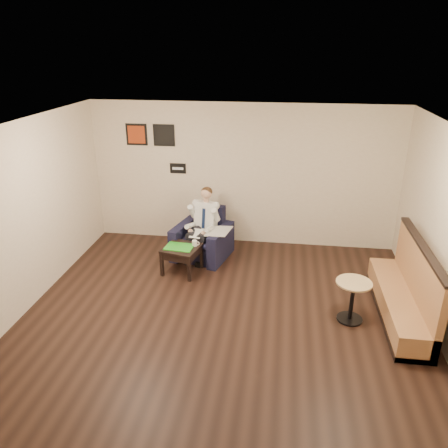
# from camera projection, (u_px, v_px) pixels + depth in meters

# --- Properties ---
(ground) EXTENTS (6.00, 6.00, 0.00)m
(ground) POSITION_uv_depth(u_px,v_px,m) (221.00, 326.00, 6.33)
(ground) COLOR black
(ground) RESTS_ON ground
(wall_back) EXTENTS (6.00, 0.02, 2.80)m
(wall_back) POSITION_uv_depth(u_px,v_px,m) (243.00, 176.00, 8.54)
(wall_back) COLOR beige
(wall_back) RESTS_ON ground
(wall_front) EXTENTS (6.00, 0.02, 2.80)m
(wall_front) POSITION_uv_depth(u_px,v_px,m) (157.00, 414.00, 3.05)
(wall_front) COLOR beige
(wall_front) RESTS_ON ground
(wall_left) EXTENTS (0.02, 6.00, 2.80)m
(wall_left) POSITION_uv_depth(u_px,v_px,m) (11.00, 226.00, 6.19)
(wall_left) COLOR beige
(wall_left) RESTS_ON ground
(ceiling) EXTENTS (6.00, 6.00, 0.02)m
(ceiling) POSITION_uv_depth(u_px,v_px,m) (220.00, 133.00, 5.26)
(ceiling) COLOR white
(ceiling) RESTS_ON wall_back
(seating_sign) EXTENTS (0.32, 0.02, 0.20)m
(seating_sign) POSITION_uv_depth(u_px,v_px,m) (178.00, 168.00, 8.66)
(seating_sign) COLOR black
(seating_sign) RESTS_ON wall_back
(art_print_left) EXTENTS (0.42, 0.03, 0.42)m
(art_print_left) POSITION_uv_depth(u_px,v_px,m) (137.00, 134.00, 8.51)
(art_print_left) COLOR #AB3915
(art_print_left) RESTS_ON wall_back
(art_print_right) EXTENTS (0.42, 0.03, 0.42)m
(art_print_right) POSITION_uv_depth(u_px,v_px,m) (164.00, 135.00, 8.44)
(art_print_right) COLOR black
(art_print_right) RESTS_ON wall_back
(armchair) EXTENTS (1.15, 1.15, 0.92)m
(armchair) POSITION_uv_depth(u_px,v_px,m) (202.00, 234.00, 8.24)
(armchair) COLOR black
(armchair) RESTS_ON ground
(seated_man) EXTENTS (0.80, 1.02, 1.26)m
(seated_man) POSITION_uv_depth(u_px,v_px,m) (199.00, 228.00, 8.07)
(seated_man) COLOR silver
(seated_man) RESTS_ON armchair
(lap_papers) EXTENTS (0.26, 0.33, 0.01)m
(lap_papers) POSITION_uv_depth(u_px,v_px,m) (197.00, 234.00, 8.01)
(lap_papers) COLOR white
(lap_papers) RESTS_ON seated_man
(newspaper) EXTENTS (0.49, 0.57, 0.01)m
(newspaper) POSITION_uv_depth(u_px,v_px,m) (219.00, 231.00, 7.95)
(newspaper) COLOR silver
(newspaper) RESTS_ON armchair
(side_table) EXTENTS (0.71, 0.71, 0.49)m
(side_table) POSITION_uv_depth(u_px,v_px,m) (182.00, 259.00, 7.75)
(side_table) COLOR black
(side_table) RESTS_ON ground
(green_folder) EXTENTS (0.51, 0.39, 0.01)m
(green_folder) POSITION_uv_depth(u_px,v_px,m) (179.00, 247.00, 7.65)
(green_folder) COLOR green
(green_folder) RESTS_ON side_table
(coffee_mug) EXTENTS (0.11, 0.11, 0.10)m
(coffee_mug) POSITION_uv_depth(u_px,v_px,m) (195.00, 243.00, 7.69)
(coffee_mug) COLOR white
(coffee_mug) RESTS_ON side_table
(smartphone) EXTENTS (0.17, 0.13, 0.01)m
(smartphone) POSITION_uv_depth(u_px,v_px,m) (189.00, 243.00, 7.79)
(smartphone) COLOR black
(smartphone) RESTS_ON side_table
(banquette) EXTENTS (0.53, 2.23, 1.14)m
(banquette) POSITION_uv_depth(u_px,v_px,m) (402.00, 282.00, 6.37)
(banquette) COLOR #AA6F41
(banquette) RESTS_ON ground
(cafe_table) EXTENTS (0.67, 0.67, 0.64)m
(cafe_table) POSITION_uv_depth(u_px,v_px,m) (352.00, 301.00, 6.36)
(cafe_table) COLOR tan
(cafe_table) RESTS_ON ground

